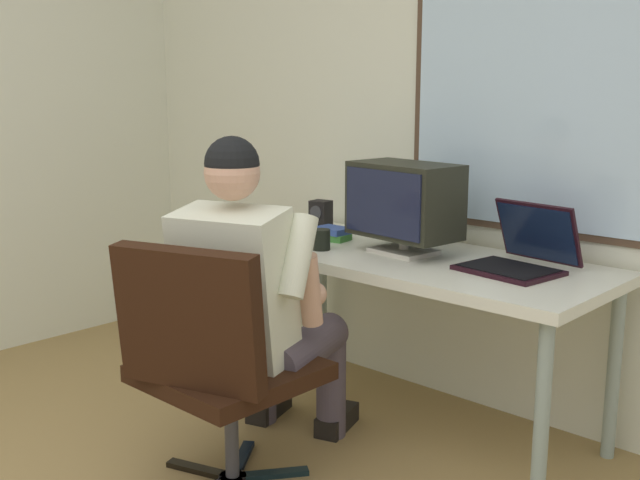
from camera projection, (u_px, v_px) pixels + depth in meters
wall_rear at (529, 74)px, 3.07m from camera, size 4.91×0.08×2.89m
desk at (409, 271)px, 3.11m from camera, size 1.63×0.70×0.73m
office_chair at (212, 356)px, 2.56m from camera, size 0.60×0.63×0.91m
person_seated at (254, 300)px, 2.77m from camera, size 0.66×0.87×1.23m
crt_monitor at (404, 201)px, 3.08m from camera, size 0.46×0.30×0.37m
laptop at (522, 252)px, 2.84m from camera, size 0.38×0.39×0.25m
wine_glass at (269, 219)px, 3.38m from camera, size 0.08×0.08×0.14m
desk_speaker at (321, 216)px, 3.60m from camera, size 0.10×0.09×0.14m
book_stack at (331, 234)px, 3.40m from camera, size 0.19×0.13×0.06m
coffee_mug at (321, 240)px, 3.19m from camera, size 0.08×0.08×0.09m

